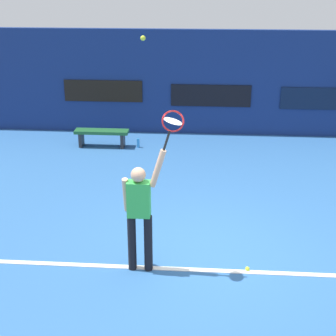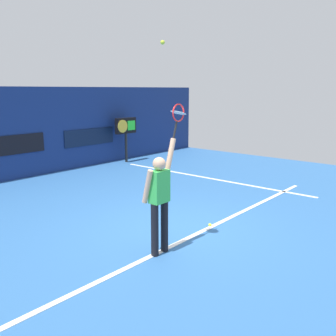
% 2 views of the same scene
% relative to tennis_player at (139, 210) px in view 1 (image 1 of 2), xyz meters
% --- Properties ---
extents(ground_plane, '(18.00, 18.00, 0.00)m').
position_rel_tennis_player_xyz_m(ground_plane, '(1.07, 0.58, -1.01)').
color(ground_plane, '#2D609E').
extents(back_wall, '(18.00, 0.20, 2.87)m').
position_rel_tennis_player_xyz_m(back_wall, '(1.07, 7.14, 0.43)').
color(back_wall, navy).
rests_on(back_wall, ground_plane).
extents(sponsor_banner_center, '(2.20, 0.03, 0.60)m').
position_rel_tennis_player_xyz_m(sponsor_banner_center, '(1.07, 7.02, 0.09)').
color(sponsor_banner_center, black).
extents(sponsor_banner_portside, '(2.20, 0.03, 0.60)m').
position_rel_tennis_player_xyz_m(sponsor_banner_portside, '(-1.93, 7.02, 0.18)').
color(sponsor_banner_portside, black).
extents(sponsor_banner_starboard, '(2.20, 0.03, 0.60)m').
position_rel_tennis_player_xyz_m(sponsor_banner_starboard, '(4.07, 7.02, 0.06)').
color(sponsor_banner_starboard, '#0C1933').
extents(court_baseline, '(10.00, 0.10, 0.01)m').
position_rel_tennis_player_xyz_m(court_baseline, '(1.07, 0.02, -1.00)').
color(court_baseline, white).
rests_on(court_baseline, ground_plane).
extents(tennis_player, '(0.66, 0.31, 1.98)m').
position_rel_tennis_player_xyz_m(tennis_player, '(0.00, 0.00, 0.00)').
color(tennis_player, black).
rests_on(tennis_player, ground_plane).
extents(tennis_racket, '(0.39, 0.27, 0.63)m').
position_rel_tennis_player_xyz_m(tennis_racket, '(0.48, -0.00, 1.35)').
color(tennis_racket, black).
extents(tennis_ball, '(0.07, 0.07, 0.07)m').
position_rel_tennis_player_xyz_m(tennis_ball, '(0.10, 0.00, 2.49)').
color(tennis_ball, '#CCE033').
extents(court_bench, '(1.40, 0.36, 0.45)m').
position_rel_tennis_player_xyz_m(court_bench, '(-1.75, 5.72, -0.67)').
color(court_bench, '#1E592D').
rests_on(court_bench, ground_plane).
extents(water_bottle, '(0.07, 0.07, 0.24)m').
position_rel_tennis_player_xyz_m(water_bottle, '(-0.80, 5.72, -0.89)').
color(water_bottle, '#338CD8').
rests_on(water_bottle, ground_plane).
extents(spare_ball, '(0.07, 0.07, 0.07)m').
position_rel_tennis_player_xyz_m(spare_ball, '(1.65, 0.07, -0.98)').
color(spare_ball, '#CCE033').
rests_on(spare_ball, ground_plane).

